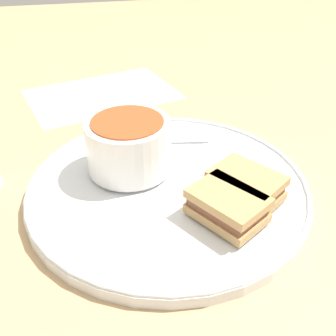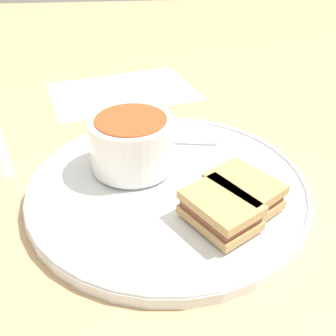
{
  "view_description": "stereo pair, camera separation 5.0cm",
  "coord_description": "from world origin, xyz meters",
  "px_view_note": "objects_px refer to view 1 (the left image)",
  "views": [
    {
      "loc": [
        -0.4,
        0.09,
        0.32
      ],
      "look_at": [
        0.0,
        0.0,
        0.04
      ],
      "focal_mm": 42.0,
      "sensor_mm": 36.0,
      "label": 1
    },
    {
      "loc": [
        -0.41,
        0.04,
        0.32
      ],
      "look_at": [
        0.0,
        0.0,
        0.04
      ],
      "focal_mm": 42.0,
      "sensor_mm": 36.0,
      "label": 2
    }
  ],
  "objects_px": {
    "soup_bowl": "(129,145)",
    "sandwich_half_far": "(246,185)",
    "spoon": "(144,139)",
    "sandwich_half_near": "(227,206)"
  },
  "relations": [
    {
      "from": "spoon",
      "to": "sandwich_half_near",
      "type": "xyz_separation_m",
      "value": [
        -0.19,
        -0.06,
        0.01
      ]
    },
    {
      "from": "sandwich_half_far",
      "to": "spoon",
      "type": "bearing_deg",
      "value": 32.26
    },
    {
      "from": "soup_bowl",
      "to": "sandwich_half_far",
      "type": "height_order",
      "value": "soup_bowl"
    },
    {
      "from": "soup_bowl",
      "to": "sandwich_half_far",
      "type": "xyz_separation_m",
      "value": [
        -0.09,
        -0.13,
        -0.02
      ]
    },
    {
      "from": "sandwich_half_near",
      "to": "sandwich_half_far",
      "type": "distance_m",
      "value": 0.05
    },
    {
      "from": "spoon",
      "to": "sandwich_half_far",
      "type": "bearing_deg",
      "value": 131.73
    },
    {
      "from": "soup_bowl",
      "to": "spoon",
      "type": "relative_size",
      "value": 0.86
    },
    {
      "from": "spoon",
      "to": "sandwich_half_far",
      "type": "height_order",
      "value": "sandwich_half_far"
    },
    {
      "from": "sandwich_half_near",
      "to": "sandwich_half_far",
      "type": "bearing_deg",
      "value": -48.07
    },
    {
      "from": "spoon",
      "to": "sandwich_half_far",
      "type": "distance_m",
      "value": 0.19
    }
  ]
}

